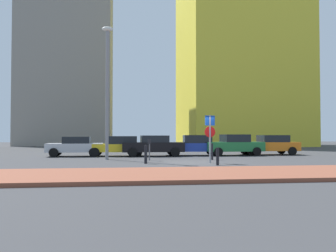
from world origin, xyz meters
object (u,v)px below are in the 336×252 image
parking_meter (149,147)px  parked_car_silver (75,146)px  traffic_bollard_near (146,154)px  traffic_bollard_mid (212,152)px  parked_car_green (234,145)px  parked_car_black (153,145)px  parked_car_orange (269,145)px  street_lamp (107,83)px  parked_car_blue (194,145)px  traffic_bollard_far (218,156)px  parked_car_yellow (119,146)px  parking_sign_post (210,133)px

parking_meter → parked_car_silver: bearing=136.5°
traffic_bollard_near → traffic_bollard_mid: size_ratio=0.98×
parked_car_silver → parked_car_green: (11.66, -0.31, 0.06)m
parked_car_black → parked_car_green: 6.10m
parked_car_green → parked_car_orange: 3.05m
parked_car_green → street_lamp: (-9.25, -3.26, 4.03)m
parked_car_blue → traffic_bollard_far: parked_car_blue is taller
parked_car_yellow → traffic_bollard_far: size_ratio=4.97×
traffic_bollard_mid → parked_car_black: bearing=128.3°
parked_car_orange → traffic_bollard_near: size_ratio=4.60×
parked_car_orange → street_lamp: size_ratio=0.55×
parked_car_black → parking_meter: size_ratio=3.51×
traffic_bollard_mid → parking_sign_post: bearing=-107.5°
street_lamp → parked_car_blue: bearing=29.3°
parked_car_green → traffic_bollard_near: (-7.03, -6.70, -0.30)m
parked_car_silver → parking_sign_post: parking_sign_post is taller
parked_car_blue → traffic_bollard_far: 8.43m
traffic_bollard_mid → traffic_bollard_far: (-0.71, -3.79, -0.06)m
parked_car_black → traffic_bollard_far: parked_car_black is taller
traffic_bollard_near → street_lamp: bearing=122.8°
parked_car_yellow → traffic_bollard_mid: size_ratio=4.38×
street_lamp → traffic_bollard_near: 5.96m
parking_sign_post → street_lamp: street_lamp is taller
parked_car_blue → traffic_bollard_mid: 4.63m
parking_meter → parked_car_black: bearing=82.3°
parking_meter → traffic_bollard_near: bearing=-99.0°
traffic_bollard_near → traffic_bollard_mid: traffic_bollard_mid is taller
parked_car_silver → traffic_bollard_near: 8.41m
parked_car_green → parked_car_orange: size_ratio=0.98×
parked_car_silver → parked_car_black: size_ratio=0.89×
traffic_bollard_near → traffic_bollard_far: bearing=-21.9°
parked_car_black → traffic_bollard_mid: (3.31, -4.19, -0.27)m
parked_car_blue → traffic_bollard_far: (-0.55, -8.40, -0.33)m
parked_car_green → street_lamp: street_lamp is taller
parked_car_blue → traffic_bollard_near: (-4.09, -6.98, -0.28)m
parked_car_green → parked_car_black: bearing=-178.6°
parked_car_blue → traffic_bollard_near: 8.09m
parked_car_green → traffic_bollard_far: bearing=-113.3°
traffic_bollard_mid → parked_car_silver: bearing=152.3°
parked_car_silver → parked_car_yellow: bearing=-1.5°
parked_car_black → street_lamp: size_ratio=0.54×
parking_meter → parked_car_green: bearing=33.5°
parking_sign_post → traffic_bollard_far: parking_sign_post is taller
traffic_bollard_mid → traffic_bollard_near: bearing=-150.9°
parked_car_orange → traffic_bollard_mid: 7.54m
parked_car_yellow → parked_car_black: 2.52m
traffic_bollard_mid → parked_car_yellow: bearing=141.8°
parked_car_silver → parking_meter: (4.99, -4.73, 0.10)m
parked_car_yellow → traffic_bollard_near: (1.55, -6.93, -0.26)m
parked_car_black → parked_car_blue: (3.15, 0.42, 0.00)m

